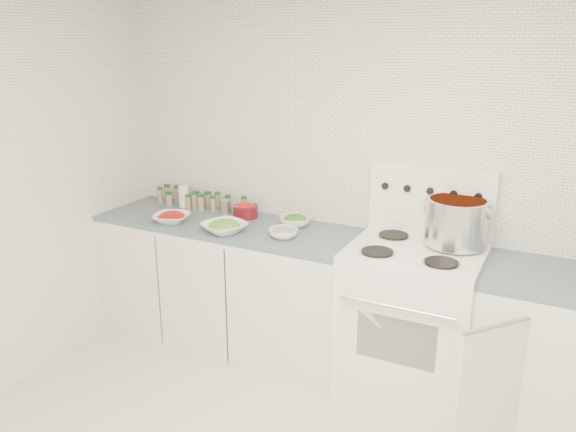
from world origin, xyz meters
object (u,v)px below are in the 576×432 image
at_px(stove, 411,316).
at_px(stock_pot, 456,220).
at_px(bowl_snowpea, 224,227).
at_px(bowl_tomato, 172,217).

distance_m(stove, stock_pot, 0.64).
height_order(stock_pot, bowl_snowpea, stock_pot).
bearing_deg(stove, bowl_snowpea, -171.39).
distance_m(stove, bowl_snowpea, 1.30).
bearing_deg(stock_pot, bowl_snowpea, -166.94).
relative_size(bowl_tomato, bowl_snowpea, 0.86).
distance_m(stock_pot, bowl_tomato, 1.86).
bearing_deg(stove, bowl_tomato, -174.42).
bearing_deg(bowl_snowpea, stock_pot, 13.06).
bearing_deg(bowl_tomato, bowl_snowpea, -2.83).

